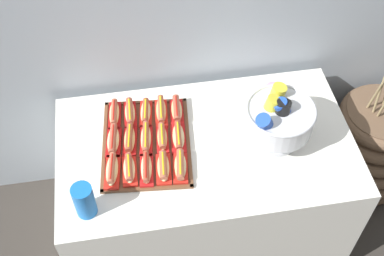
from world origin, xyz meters
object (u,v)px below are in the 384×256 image
hot_dog_5 (113,141)px  hot_dog_10 (114,114)px  hot_dog_9 (178,137)px  hot_dog_13 (161,111)px  hot_dog_3 (163,167)px  hot_dog_8 (162,138)px  hot_dog_7 (146,139)px  hot_dog_4 (180,166)px  donut (275,91)px  serving_tray (146,143)px  hot_dog_12 (146,112)px  cup_stack (84,201)px  hot_dog_6 (130,140)px  hot_dog_14 (177,110)px  punch_bowl (279,118)px  hot_dog_1 (129,169)px  buffet_table (205,186)px  floor_vase (370,145)px  hot_dog_11 (130,113)px  hot_dog_2 (146,169)px

hot_dog_5 → hot_dog_10: size_ratio=1.03×
hot_dog_9 → hot_dog_13: bearing=109.0°
hot_dog_3 → hot_dog_8: (0.02, 0.16, 0.00)m
hot_dog_5 → hot_dog_13: 0.28m
hot_dog_7 → hot_dog_5: bearing=174.6°
hot_dog_4 → donut: (0.54, 0.39, -0.01)m
donut → serving_tray: bearing=-162.6°
hot_dog_7 → hot_dog_13: size_ratio=1.05×
hot_dog_12 → cup_stack: cup_stack is taller
hot_dog_6 → hot_dog_14: (0.24, 0.14, 0.00)m
hot_dog_6 → donut: hot_dog_6 is taller
punch_bowl → donut: (0.08, 0.28, -0.13)m
hot_dog_1 → hot_dog_7: hot_dog_7 is taller
buffet_table → floor_vase: size_ratio=1.20×
hot_dog_6 → hot_dog_7: (0.07, -0.01, 0.00)m
hot_dog_4 → hot_dog_11: (-0.19, 0.35, -0.00)m
hot_dog_10 → cup_stack: size_ratio=1.04×
hot_dog_8 → punch_bowl: size_ratio=0.51×
hot_dog_2 → hot_dog_4: (0.15, -0.01, 0.00)m
hot_dog_9 → punch_bowl: punch_bowl is taller
hot_dog_5 → hot_dog_8: bearing=-5.4°
hot_dog_6 → buffet_table: bearing=-9.2°
hot_dog_2 → hot_dog_10: (-0.12, 0.34, 0.00)m
hot_dog_5 → hot_dog_7: size_ratio=0.98×
hot_dog_12 → hot_dog_6: bearing=-119.9°
hot_dog_14 → hot_dog_3: bearing=-108.2°
hot_dog_2 → floor_vase: bearing=13.1°
serving_tray → hot_dog_4: size_ratio=3.32×
hot_dog_6 → donut: bearing=15.2°
hot_dog_10 → hot_dog_14: bearing=-5.4°
hot_dog_4 → hot_dog_10: 0.45m
serving_tray → punch_bowl: bearing=-6.8°
hot_dog_1 → hot_dog_2: bearing=-5.4°
serving_tray → hot_dog_5: bearing=174.6°
hot_dog_1 → hot_dog_11: (0.03, 0.33, -0.00)m
donut → punch_bowl: bearing=-105.6°
hot_dog_8 → hot_dog_10: (-0.21, 0.19, -0.00)m
cup_stack → donut: 1.10m
hot_dog_4 → hot_dog_12: hot_dog_4 is taller
hot_dog_13 → hot_dog_14: (0.07, -0.01, 0.00)m
hot_dog_2 → hot_dog_4: size_ratio=1.06×
serving_tray → hot_dog_5: hot_dog_5 is taller
hot_dog_10 → hot_dog_13: (0.22, -0.02, 0.00)m
hot_dog_3 → punch_bowl: (0.54, 0.10, 0.12)m
hot_dog_2 → hot_dog_6: size_ratio=1.00×
hot_dog_8 → hot_dog_9: bearing=-5.4°
hot_dog_3 → hot_dog_13: size_ratio=0.96×
hot_dog_13 → punch_bowl: size_ratio=0.56×
hot_dog_3 → hot_dog_2: bearing=174.6°
hot_dog_10 → hot_dog_8: bearing=-41.7°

